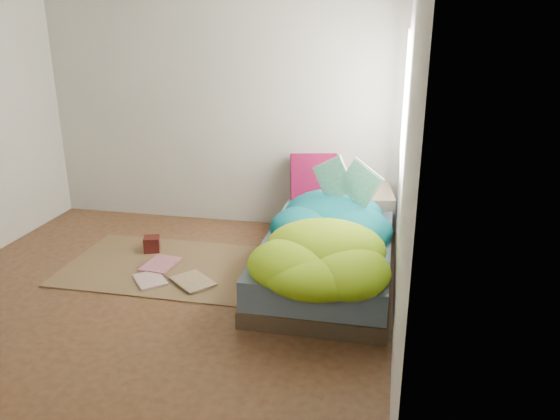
{
  "coord_description": "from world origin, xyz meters",
  "views": [
    {
      "loc": [
        1.67,
        -3.34,
        1.96
      ],
      "look_at": [
        0.81,
        0.75,
        0.5
      ],
      "focal_mm": 35.0,
      "sensor_mm": 36.0,
      "label": 1
    }
  ],
  "objects_px": {
    "pillow_magenta": "(314,177)",
    "floor_book_b": "(147,263)",
    "floor_book_a": "(137,283)",
    "open_book": "(347,169)",
    "wooden_box": "(152,244)",
    "bed": "(329,254)"
  },
  "relations": [
    {
      "from": "open_book",
      "to": "floor_book_a",
      "type": "bearing_deg",
      "value": -131.69
    },
    {
      "from": "open_book",
      "to": "wooden_box",
      "type": "xyz_separation_m",
      "value": [
        -1.69,
        -0.1,
        -0.75
      ]
    },
    {
      "from": "open_book",
      "to": "floor_book_a",
      "type": "xyz_separation_m",
      "value": [
        -1.53,
        -0.73,
        -0.81
      ]
    },
    {
      "from": "floor_book_a",
      "to": "open_book",
      "type": "bearing_deg",
      "value": -14.68
    },
    {
      "from": "wooden_box",
      "to": "floor_book_a",
      "type": "height_order",
      "value": "wooden_box"
    },
    {
      "from": "floor_book_a",
      "to": "wooden_box",
      "type": "bearing_deg",
      "value": 63.47
    },
    {
      "from": "wooden_box",
      "to": "floor_book_b",
      "type": "xyz_separation_m",
      "value": [
        0.08,
        -0.28,
        -0.05
      ]
    },
    {
      "from": "wooden_box",
      "to": "floor_book_a",
      "type": "distance_m",
      "value": 0.65
    },
    {
      "from": "open_book",
      "to": "floor_book_b",
      "type": "relative_size",
      "value": 1.5
    },
    {
      "from": "wooden_box",
      "to": "open_book",
      "type": "bearing_deg",
      "value": 3.39
    },
    {
      "from": "bed",
      "to": "floor_book_a",
      "type": "distance_m",
      "value": 1.54
    },
    {
      "from": "pillow_magenta",
      "to": "floor_book_a",
      "type": "bearing_deg",
      "value": -142.61
    },
    {
      "from": "open_book",
      "to": "floor_book_b",
      "type": "bearing_deg",
      "value": -143.97
    },
    {
      "from": "wooden_box",
      "to": "floor_book_a",
      "type": "bearing_deg",
      "value": -76.3
    },
    {
      "from": "wooden_box",
      "to": "pillow_magenta",
      "type": "bearing_deg",
      "value": 31.09
    },
    {
      "from": "wooden_box",
      "to": "bed",
      "type": "bearing_deg",
      "value": -3.3
    },
    {
      "from": "pillow_magenta",
      "to": "floor_book_b",
      "type": "distance_m",
      "value": 1.73
    },
    {
      "from": "floor_book_b",
      "to": "floor_book_a",
      "type": "bearing_deg",
      "value": -72.96
    },
    {
      "from": "wooden_box",
      "to": "floor_book_a",
      "type": "xyz_separation_m",
      "value": [
        0.15,
        -0.63,
        -0.06
      ]
    },
    {
      "from": "bed",
      "to": "wooden_box",
      "type": "distance_m",
      "value": 1.59
    },
    {
      "from": "open_book",
      "to": "floor_book_a",
      "type": "distance_m",
      "value": 1.88
    },
    {
      "from": "wooden_box",
      "to": "floor_book_b",
      "type": "relative_size",
      "value": 0.41
    }
  ]
}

